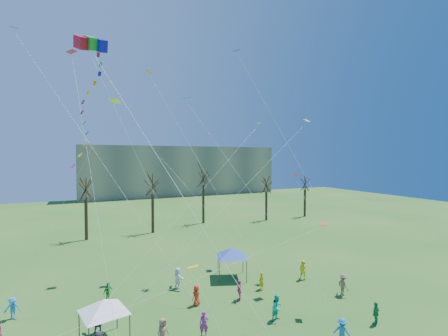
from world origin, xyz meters
name	(u,v)px	position (x,y,z in m)	size (l,w,h in m)	color
distant_building	(180,170)	(22.00, 82.00, 7.50)	(60.00, 14.00, 15.00)	gray
bare_tree_row	(132,189)	(-0.09, 35.58, 6.80)	(69.43, 9.13, 10.61)	black
big_box_kite	(93,111)	(-6.73, 7.22, 14.59)	(4.99, 6.41, 21.27)	red
canopy_tent_white	(104,306)	(-6.27, 6.90, 2.36)	(3.64, 3.64, 2.79)	#3F3F44
canopy_tent_blue	(232,252)	(5.79, 12.97, 2.47)	(3.64, 3.64, 2.92)	#3F3F44
festival_crowd	(189,317)	(-0.96, 6.03, 0.86)	(26.30, 14.35, 1.86)	red
small_kites_aloft	(180,130)	(0.20, 11.64, 14.04)	(27.07, 18.99, 32.81)	orange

